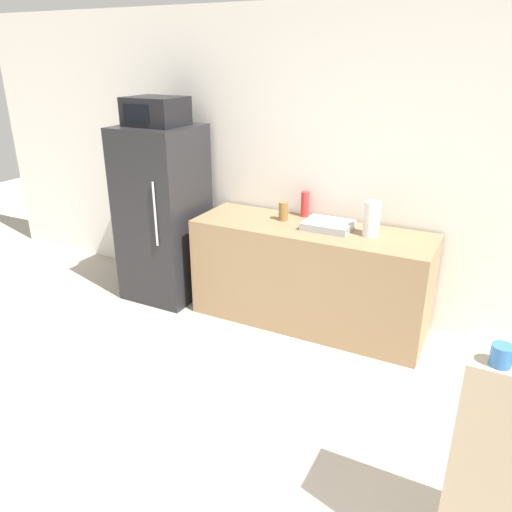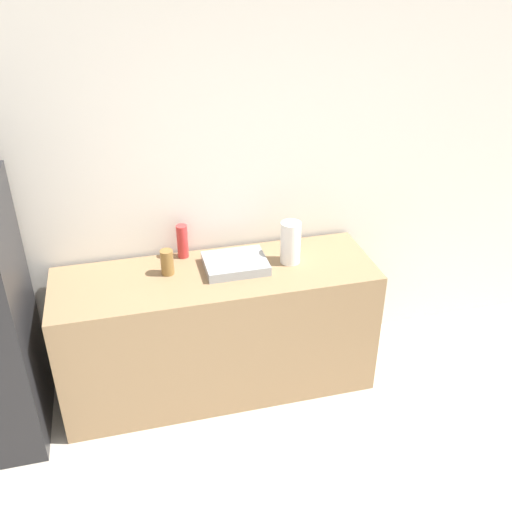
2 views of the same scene
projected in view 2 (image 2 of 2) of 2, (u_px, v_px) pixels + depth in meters
wall_back at (216, 185)px, 3.63m from camera, size 8.00×0.06×2.60m
counter at (218, 331)px, 3.72m from camera, size 2.00×0.64×0.88m
sink_basin at (235, 264)px, 3.54m from camera, size 0.38×0.31×0.06m
bottle_tall at (182, 241)px, 3.63m from camera, size 0.07×0.07×0.22m
bottle_short at (167, 262)px, 3.46m from camera, size 0.08×0.08×0.16m
paper_towel_roll at (291, 242)px, 3.56m from camera, size 0.13×0.13×0.27m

